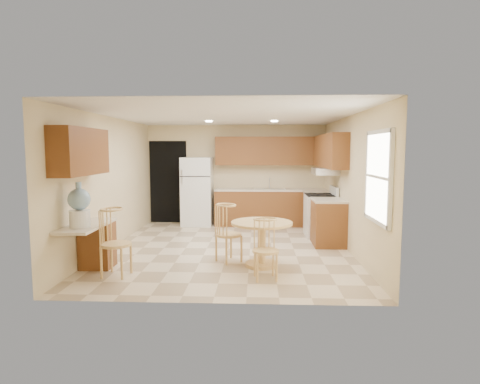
{
  "coord_description": "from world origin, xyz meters",
  "views": [
    {
      "loc": [
        0.54,
        -7.47,
        1.87
      ],
      "look_at": [
        0.21,
        0.3,
        1.06
      ],
      "focal_mm": 30.0,
      "sensor_mm": 36.0,
      "label": 1
    }
  ],
  "objects_px": {
    "refrigerator": "(197,191)",
    "chair_table_b": "(266,244)",
    "dining_table": "(262,237)",
    "chair_table_a": "(228,228)",
    "stove": "(321,215)",
    "water_crock": "(79,207)",
    "chair_desk": "(113,237)"
  },
  "relations": [
    {
      "from": "chair_table_b",
      "to": "chair_table_a",
      "type": "bearing_deg",
      "value": -63.75
    },
    {
      "from": "refrigerator",
      "to": "stove",
      "type": "height_order",
      "value": "refrigerator"
    },
    {
      "from": "chair_table_a",
      "to": "stove",
      "type": "bearing_deg",
      "value": 100.6
    },
    {
      "from": "refrigerator",
      "to": "dining_table",
      "type": "height_order",
      "value": "refrigerator"
    },
    {
      "from": "refrigerator",
      "to": "chair_table_b",
      "type": "height_order",
      "value": "refrigerator"
    },
    {
      "from": "refrigerator",
      "to": "water_crock",
      "type": "distance_m",
      "value": 4.44
    },
    {
      "from": "chair_table_b",
      "to": "chair_desk",
      "type": "relative_size",
      "value": 0.87
    },
    {
      "from": "refrigerator",
      "to": "chair_table_a",
      "type": "height_order",
      "value": "refrigerator"
    },
    {
      "from": "refrigerator",
      "to": "dining_table",
      "type": "bearing_deg",
      "value": -66.09
    },
    {
      "from": "refrigerator",
      "to": "chair_desk",
      "type": "xyz_separation_m",
      "value": [
        -0.6,
        -4.23,
        -0.23
      ]
    },
    {
      "from": "refrigerator",
      "to": "chair_desk",
      "type": "relative_size",
      "value": 1.68
    },
    {
      "from": "dining_table",
      "to": "chair_table_a",
      "type": "bearing_deg",
      "value": 164.01
    },
    {
      "from": "refrigerator",
      "to": "chair_table_a",
      "type": "distance_m",
      "value": 3.54
    },
    {
      "from": "stove",
      "to": "refrigerator",
      "type": "bearing_deg",
      "value": 157.01
    },
    {
      "from": "stove",
      "to": "water_crock",
      "type": "distance_m",
      "value": 5.03
    },
    {
      "from": "chair_table_b",
      "to": "water_crock",
      "type": "height_order",
      "value": "water_crock"
    },
    {
      "from": "dining_table",
      "to": "chair_desk",
      "type": "height_order",
      "value": "chair_desk"
    },
    {
      "from": "refrigerator",
      "to": "water_crock",
      "type": "relative_size",
      "value": 2.6
    },
    {
      "from": "chair_table_a",
      "to": "water_crock",
      "type": "bearing_deg",
      "value": -104.73
    },
    {
      "from": "water_crock",
      "to": "chair_table_a",
      "type": "bearing_deg",
      "value": 24.03
    },
    {
      "from": "stove",
      "to": "chair_table_a",
      "type": "height_order",
      "value": "stove"
    },
    {
      "from": "refrigerator",
      "to": "water_crock",
      "type": "xyz_separation_m",
      "value": [
        -1.05,
        -4.3,
        0.22
      ]
    },
    {
      "from": "chair_table_a",
      "to": "chair_desk",
      "type": "height_order",
      "value": "chair_desk"
    },
    {
      "from": "refrigerator",
      "to": "dining_table",
      "type": "distance_m",
      "value": 3.89
    },
    {
      "from": "chair_table_a",
      "to": "water_crock",
      "type": "height_order",
      "value": "water_crock"
    },
    {
      "from": "dining_table",
      "to": "chair_desk",
      "type": "xyz_separation_m",
      "value": [
        -2.17,
        -0.69,
        0.14
      ]
    },
    {
      "from": "chair_table_b",
      "to": "refrigerator",
      "type": "bearing_deg",
      "value": -76.94
    },
    {
      "from": "refrigerator",
      "to": "stove",
      "type": "relative_size",
      "value": 1.55
    },
    {
      "from": "dining_table",
      "to": "refrigerator",
      "type": "bearing_deg",
      "value": 113.91
    },
    {
      "from": "dining_table",
      "to": "water_crock",
      "type": "distance_m",
      "value": 2.79
    },
    {
      "from": "stove",
      "to": "chair_desk",
      "type": "bearing_deg",
      "value": -139.14
    },
    {
      "from": "stove",
      "to": "chair_table_b",
      "type": "xyz_separation_m",
      "value": [
        -1.26,
        -3.05,
        0.07
      ]
    }
  ]
}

